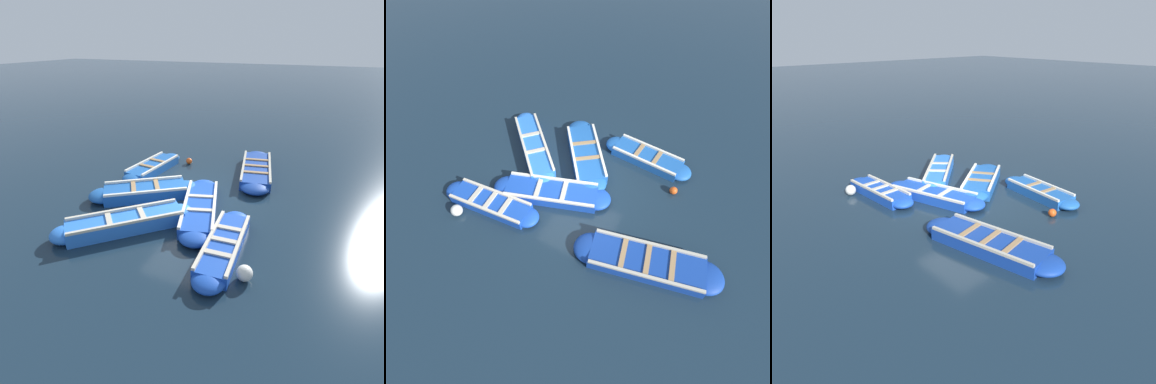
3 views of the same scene
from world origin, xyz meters
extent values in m
plane|color=#162838|center=(0.00, 0.00, 0.00)|extent=(120.00, 120.00, 0.00)
cube|color=#1E59AD|center=(-0.44, 1.25, 0.18)|extent=(2.31, 2.68, 0.35)
ellipsoid|color=#1E59AD|center=(-1.19, 2.30, 0.18)|extent=(1.30, 1.31, 0.35)
ellipsoid|color=#1E59AD|center=(0.30, 0.20, 0.18)|extent=(1.30, 1.31, 0.35)
cube|color=silver|center=(-0.82, 0.98, 0.39)|extent=(1.53, 2.10, 0.07)
cube|color=silver|center=(-0.07, 1.51, 0.39)|extent=(1.53, 2.10, 0.07)
cube|color=#9E7A51|center=(-0.65, 1.55, 0.37)|extent=(0.80, 0.62, 0.04)
cube|color=#9E7A51|center=(-0.23, 0.95, 0.37)|extent=(0.80, 0.62, 0.04)
cube|color=blue|center=(-2.24, 0.75, 0.19)|extent=(2.69, 2.73, 0.37)
ellipsoid|color=blue|center=(-3.30, 1.83, 0.19)|extent=(1.06, 1.06, 0.37)
ellipsoid|color=blue|center=(-1.18, -0.34, 0.19)|extent=(1.06, 1.06, 0.37)
cube|color=beige|center=(-2.50, 0.49, 0.41)|extent=(2.13, 2.18, 0.07)
cube|color=beige|center=(-1.98, 1.00, 0.41)|extent=(2.13, 2.18, 0.07)
cube|color=beige|center=(-2.54, 1.05, 0.39)|extent=(0.60, 0.59, 0.04)
cube|color=beige|center=(-1.94, 0.44, 0.39)|extent=(0.60, 0.59, 0.04)
cube|color=navy|center=(2.76, -1.60, 0.16)|extent=(3.18, 1.60, 0.32)
ellipsoid|color=navy|center=(1.27, -1.89, 0.16)|extent=(1.14, 1.12, 0.32)
ellipsoid|color=navy|center=(4.25, -1.30, 0.16)|extent=(1.14, 1.12, 0.32)
cube|color=#B2AD9E|center=(2.85, -2.06, 0.36)|extent=(2.93, 0.65, 0.07)
cube|color=#B2AD9E|center=(2.67, -1.13, 0.36)|extent=(2.93, 0.65, 0.07)
cube|color=#9E7A51|center=(2.13, -1.72, 0.34)|extent=(0.31, 0.92, 0.04)
cube|color=#9E7A51|center=(2.76, -1.60, 0.34)|extent=(0.31, 0.92, 0.04)
cube|color=#9E7A51|center=(3.39, -1.47, 0.34)|extent=(0.31, 0.92, 0.04)
cube|color=#1947B7|center=(-0.67, -0.73, 0.15)|extent=(3.01, 1.72, 0.30)
ellipsoid|color=#1947B7|center=(-2.04, -1.15, 0.15)|extent=(1.08, 1.06, 0.30)
ellipsoid|color=#1947B7|center=(0.70, -0.30, 0.15)|extent=(1.08, 1.06, 0.30)
cube|color=silver|center=(-0.55, -1.12, 0.34)|extent=(2.71, 0.91, 0.07)
cube|color=silver|center=(-0.79, -0.33, 0.34)|extent=(2.71, 0.91, 0.07)
cube|color=beige|center=(-1.06, -0.85, 0.32)|extent=(0.37, 0.81, 0.04)
cube|color=beige|center=(-0.28, -0.61, 0.32)|extent=(0.37, 0.81, 0.04)
cube|color=#1947B7|center=(-2.10, -1.93, 0.15)|extent=(2.53, 0.92, 0.29)
ellipsoid|color=#1947B7|center=(-3.35, -2.00, 0.15)|extent=(0.77, 0.75, 0.29)
ellipsoid|color=#1947B7|center=(-0.86, -1.85, 0.15)|extent=(0.77, 0.75, 0.29)
cube|color=beige|center=(-2.08, -2.27, 0.33)|extent=(2.44, 0.23, 0.07)
cube|color=beige|center=(-2.13, -1.58, 0.33)|extent=(2.44, 0.23, 0.07)
cube|color=beige|center=(-2.63, -1.96, 0.31)|extent=(0.18, 0.69, 0.04)
cube|color=beige|center=(-2.10, -1.93, 0.31)|extent=(0.18, 0.69, 0.04)
cube|color=beige|center=(-1.58, -1.89, 0.31)|extent=(0.18, 0.69, 0.04)
cube|color=#1E59AD|center=(1.50, 2.10, 0.15)|extent=(2.42, 1.09, 0.30)
ellipsoid|color=#1E59AD|center=(0.33, 2.23, 0.15)|extent=(0.87, 0.85, 0.30)
ellipsoid|color=#1E59AD|center=(2.66, 1.97, 0.15)|extent=(0.87, 0.85, 0.30)
cube|color=silver|center=(1.46, 1.72, 0.33)|extent=(2.29, 0.33, 0.07)
cube|color=silver|center=(1.54, 2.47, 0.33)|extent=(2.29, 0.33, 0.07)
cube|color=#9E7A51|center=(1.17, 2.13, 0.32)|extent=(0.22, 0.74, 0.04)
cube|color=#9E7A51|center=(1.83, 2.06, 0.32)|extent=(0.22, 0.74, 0.04)
sphere|color=silver|center=(-2.86, -2.62, 0.18)|extent=(0.35, 0.35, 0.35)
sphere|color=#E05119|center=(2.71, 1.13, 0.12)|extent=(0.25, 0.25, 0.25)
camera|label=1|loc=(-7.68, -3.52, 4.52)|focal=28.00mm
camera|label=2|loc=(2.66, -5.40, 7.64)|focal=28.00mm
camera|label=3|loc=(8.44, -7.58, 5.10)|focal=35.00mm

